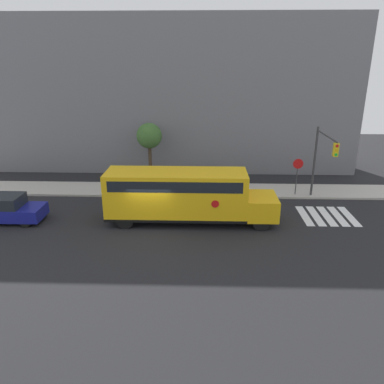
% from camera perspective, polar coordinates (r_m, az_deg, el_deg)
% --- Properties ---
extents(ground_plane, '(60.00, 60.00, 0.00)m').
position_cam_1_polar(ground_plane, '(22.41, -6.26, -5.31)').
color(ground_plane, black).
extents(sidewalk_strip, '(44.00, 3.00, 0.15)m').
position_cam_1_polar(sidewalk_strip, '(28.37, -4.49, 0.35)').
color(sidewalk_strip, '#B2ADA3').
rests_on(sidewalk_strip, ground).
extents(building_backdrop, '(32.00, 4.00, 12.87)m').
position_cam_1_polar(building_backdrop, '(33.39, -3.56, 14.47)').
color(building_backdrop, slate).
rests_on(building_backdrop, ground).
extents(crosswalk_stripes, '(3.30, 3.20, 0.01)m').
position_cam_1_polar(crosswalk_stripes, '(25.27, 19.85, -3.45)').
color(crosswalk_stripes, white).
rests_on(crosswalk_stripes, ground).
extents(school_bus, '(10.15, 2.57, 3.17)m').
position_cam_1_polar(school_bus, '(22.33, -1.40, -0.26)').
color(school_bus, yellow).
rests_on(school_bus, ground).
extents(parked_car, '(4.41, 1.88, 1.65)m').
position_cam_1_polar(parked_car, '(25.44, -26.56, -2.31)').
color(parked_car, navy).
rests_on(parked_car, ground).
extents(stop_sign, '(0.72, 0.10, 2.80)m').
position_cam_1_polar(stop_sign, '(27.60, 15.75, 3.00)').
color(stop_sign, '#38383A').
rests_on(stop_sign, ground).
extents(traffic_light, '(0.28, 4.10, 5.07)m').
position_cam_1_polar(traffic_light, '(26.12, 19.15, 5.31)').
color(traffic_light, '#38383A').
rests_on(traffic_light, ground).
extents(tree_near_sidewalk, '(2.03, 2.03, 4.66)m').
position_cam_1_polar(tree_near_sidewalk, '(30.29, -6.54, 8.41)').
color(tree_near_sidewalk, '#423323').
rests_on(tree_near_sidewalk, ground).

